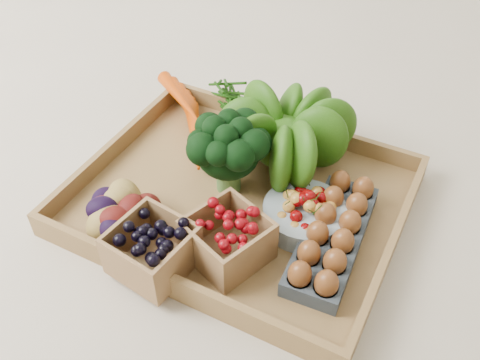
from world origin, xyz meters
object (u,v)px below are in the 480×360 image
at_px(broccoli, 228,164).
at_px(cherry_bowl, 304,215).
at_px(tray, 240,201).
at_px(egg_carton, 332,239).

xyz_separation_m(broccoli, cherry_bowl, (0.15, -0.02, -0.04)).
distance_m(tray, broccoli, 0.07).
relative_size(tray, broccoli, 3.84).
distance_m(tray, egg_carton, 0.18).
relative_size(tray, egg_carton, 2.15).
distance_m(broccoli, egg_carton, 0.22).
xyz_separation_m(tray, broccoli, (-0.03, 0.02, 0.06)).
height_order(broccoli, cherry_bowl, broccoli).
relative_size(broccoli, egg_carton, 0.56).
bearing_deg(tray, cherry_bowl, -0.77).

